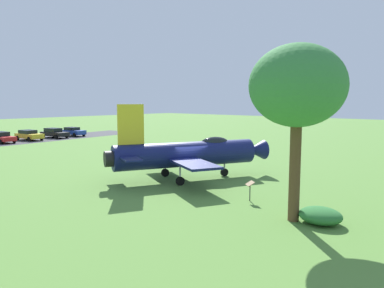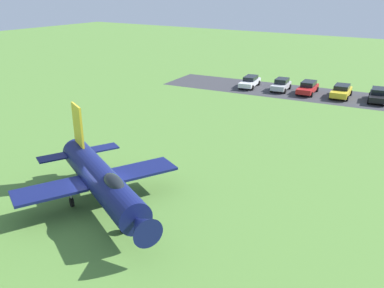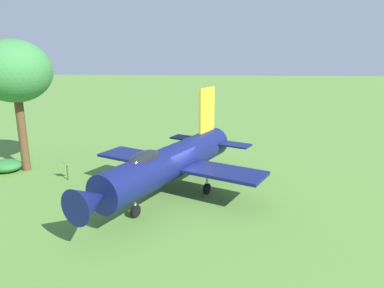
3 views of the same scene
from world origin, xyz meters
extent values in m
plane|color=#568438|center=(0.00, 0.00, 0.00)|extent=(200.00, 200.00, 0.00)
cube|color=#38383D|center=(-3.33, -34.80, 0.00)|extent=(42.12, 11.69, 0.00)
cylinder|color=#111951|center=(0.00, 0.00, 1.86)|extent=(10.23, 6.33, 1.80)
cone|color=#111951|center=(-5.25, 2.63, 1.86)|extent=(2.12, 2.08, 1.53)
cylinder|color=black|center=(4.93, -2.47, 1.86)|extent=(1.02, 1.23, 1.08)
ellipsoid|color=black|center=(-2.07, 1.04, 2.63)|extent=(2.37, 1.79, 0.84)
cube|color=yellow|center=(3.58, -1.80, 4.13)|extent=(1.67, 0.93, 2.73)
cube|color=#111951|center=(-0.84, -2.85, 1.64)|extent=(3.69, 4.56, 0.16)
cube|color=#111951|center=(1.78, 2.38, 1.64)|extent=(3.69, 4.56, 0.16)
cube|color=#111951|center=(3.15, -3.59, 2.04)|extent=(1.79, 2.10, 0.10)
cube|color=#111951|center=(4.76, -0.38, 2.04)|extent=(1.79, 2.10, 0.10)
cylinder|color=#A5A8AD|center=(-2.83, 1.42, 0.99)|extent=(0.12, 0.12, 1.38)
cylinder|color=black|center=(-2.83, 1.42, 0.30)|extent=(0.62, 0.43, 0.60)
cylinder|color=#A5A8AD|center=(0.22, -1.90, 0.99)|extent=(0.12, 0.12, 1.38)
cylinder|color=black|center=(0.22, -1.90, 0.30)|extent=(0.62, 0.43, 0.60)
cylinder|color=#A5A8AD|center=(1.66, 0.96, 0.99)|extent=(0.12, 0.12, 1.38)
cylinder|color=black|center=(1.66, 0.96, 0.30)|extent=(0.62, 0.43, 0.60)
cylinder|color=brown|center=(3.56, 10.10, 2.57)|extent=(0.53, 0.53, 5.14)
ellipsoid|color=#387F3D|center=(3.56, 10.10, 6.44)|extent=(4.70, 4.42, 3.86)
ellipsoid|color=#2D7033|center=(3.17, 11.26, 0.39)|extent=(1.76, 2.03, 0.78)
cylinder|color=#333333|center=(1.91, 6.63, 0.45)|extent=(0.06, 0.06, 0.90)
cube|color=olive|center=(1.91, 6.63, 1.02)|extent=(0.68, 0.72, 0.25)
cube|color=#23429E|center=(-12.78, -35.65, 0.65)|extent=(2.35, 4.33, 0.65)
cube|color=black|center=(-12.74, -35.98, 1.20)|extent=(1.80, 2.33, 0.46)
cylinder|color=black|center=(-13.87, -34.42, 0.32)|extent=(0.30, 0.66, 0.64)
cylinder|color=black|center=(-12.06, -34.18, 0.32)|extent=(0.30, 0.66, 0.64)
cylinder|color=black|center=(-13.51, -37.12, 0.32)|extent=(0.30, 0.66, 0.64)
cylinder|color=black|center=(-11.70, -36.88, 0.32)|extent=(0.30, 0.66, 0.64)
cube|color=black|center=(-9.39, -35.35, 0.62)|extent=(2.58, 4.85, 0.59)
cube|color=black|center=(-9.34, -35.71, 1.20)|extent=(1.95, 2.61, 0.58)
cylinder|color=black|center=(-10.57, -33.98, 0.32)|extent=(0.31, 0.67, 0.64)
cylinder|color=black|center=(-8.66, -33.70, 0.32)|extent=(0.31, 0.67, 0.64)
cylinder|color=black|center=(-10.12, -36.99, 0.32)|extent=(0.31, 0.67, 0.64)
cylinder|color=black|center=(-8.22, -36.71, 0.32)|extent=(0.31, 0.67, 0.64)
cube|color=gold|center=(-5.24, -34.97, 0.65)|extent=(2.34, 4.70, 0.66)
cube|color=black|center=(-5.21, -35.33, 1.22)|extent=(1.83, 2.50, 0.49)
cylinder|color=black|center=(-6.34, -33.57, 0.32)|extent=(0.28, 0.66, 0.64)
cylinder|color=black|center=(-4.41, -33.39, 0.32)|extent=(0.28, 0.66, 0.64)
cylinder|color=black|center=(-6.07, -36.55, 0.32)|extent=(0.28, 0.66, 0.64)
cylinder|color=black|center=(-4.14, -36.38, 0.32)|extent=(0.28, 0.66, 0.64)
cube|color=red|center=(-1.25, -34.61, 0.61)|extent=(2.16, 4.73, 0.59)
cube|color=black|center=(-1.22, -34.98, 1.20)|extent=(1.70, 2.50, 0.58)
cylinder|color=black|center=(-2.27, -33.17, 0.32)|extent=(0.27, 0.66, 0.64)
cylinder|color=black|center=(-0.47, -33.03, 0.32)|extent=(0.27, 0.66, 0.64)
cylinder|color=black|center=(-2.02, -36.20, 0.32)|extent=(0.27, 0.66, 0.64)
camera|label=1|loc=(19.88, 17.73, 5.77)|focal=34.78mm
camera|label=2|loc=(-16.57, 15.68, 12.63)|focal=38.74mm
camera|label=3|loc=(-17.94, -2.17, 7.61)|focal=33.00mm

